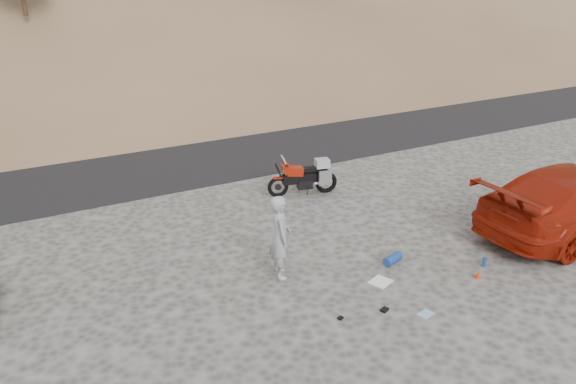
{
  "coord_description": "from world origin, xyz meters",
  "views": [
    {
      "loc": [
        -5.79,
        -8.68,
        5.91
      ],
      "look_at": [
        -0.01,
        1.91,
        1.0
      ],
      "focal_mm": 35.0,
      "sensor_mm": 36.0,
      "label": 1
    }
  ],
  "objects": [
    {
      "name": "ground",
      "position": [
        0.0,
        0.0,
        0.0
      ],
      "size": [
        140.0,
        140.0,
        0.0
      ],
      "primitive_type": "plane",
      "color": "#413F3C",
      "rests_on": "ground"
    },
    {
      "name": "gear_blue_mat",
      "position": [
        1.2,
        -0.53,
        0.09
      ],
      "size": [
        0.51,
        0.32,
        0.19
      ],
      "primitive_type": "cylinder",
      "rotation": [
        0.0,
        1.57,
        0.3
      ],
      "color": "navy",
      "rests_on": "ground"
    },
    {
      "name": "red_car",
      "position": [
        5.99,
        -1.34,
        0.0
      ],
      "size": [
        5.46,
        2.28,
        1.57
      ],
      "primitive_type": "imported",
      "rotation": [
        0.0,
        0.0,
        1.59
      ],
      "color": "maroon",
      "rests_on": "ground"
    },
    {
      "name": "gear_funnel",
      "position": [
        2.33,
        -1.85,
        0.08
      ],
      "size": [
        0.16,
        0.16,
        0.16
      ],
      "primitive_type": "cone",
      "rotation": [
        0.0,
        0.0,
        0.37
      ],
      "color": "red",
      "rests_on": "ground"
    },
    {
      "name": "gear_blue_cloth",
      "position": [
        0.54,
        -2.32,
        0.01
      ],
      "size": [
        0.32,
        0.27,
        0.01
      ],
      "primitive_type": "cube",
      "rotation": [
        0.0,
        0.0,
        0.23
      ],
      "color": "#81ABC8",
      "rests_on": "ground"
    },
    {
      "name": "road",
      "position": [
        0.0,
        9.0,
        0.0
      ],
      "size": [
        120.0,
        7.0,
        0.05
      ],
      "primitive_type": "cube",
      "color": "black",
      "rests_on": "ground"
    },
    {
      "name": "gear_glove_b",
      "position": [
        -0.91,
        -1.69,
        0.02
      ],
      "size": [
        0.12,
        0.11,
        0.03
      ],
      "primitive_type": "cube",
      "rotation": [
        0.0,
        0.0,
        0.36
      ],
      "color": "black",
      "rests_on": "ground"
    },
    {
      "name": "gear_white_cloth",
      "position": [
        0.5,
        -1.03,
        0.01
      ],
      "size": [
        0.52,
        0.49,
        0.01
      ],
      "primitive_type": "cube",
      "rotation": [
        0.0,
        0.0,
        0.37
      ],
      "color": "white",
      "rests_on": "ground"
    },
    {
      "name": "motorcycle",
      "position": [
        1.52,
        3.68,
        0.5
      ],
      "size": [
        1.95,
        0.85,
        1.18
      ],
      "rotation": [
        0.0,
        0.0,
        -0.24
      ],
      "color": "black",
      "rests_on": "ground"
    },
    {
      "name": "gear_bottle",
      "position": [
        2.79,
        -1.58,
        0.11
      ],
      "size": [
        0.08,
        0.08,
        0.22
      ],
      "primitive_type": "cylinder",
      "rotation": [
        0.0,
        0.0,
        -0.03
      ],
      "color": "navy",
      "rests_on": "ground"
    },
    {
      "name": "man",
      "position": [
        -1.14,
        0.17,
        0.0
      ],
      "size": [
        0.58,
        0.73,
        1.76
      ],
      "primitive_type": "imported",
      "rotation": [
        0.0,
        0.0,
        1.3
      ],
      "color": "#96969B",
      "rests_on": "ground"
    },
    {
      "name": "gear_glove_a",
      "position": [
        -0.05,
        -1.87,
        0.02
      ],
      "size": [
        0.18,
        0.16,
        0.04
      ],
      "primitive_type": "cube",
      "rotation": [
        0.0,
        0.0,
        0.37
      ],
      "color": "black",
      "rests_on": "ground"
    }
  ]
}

